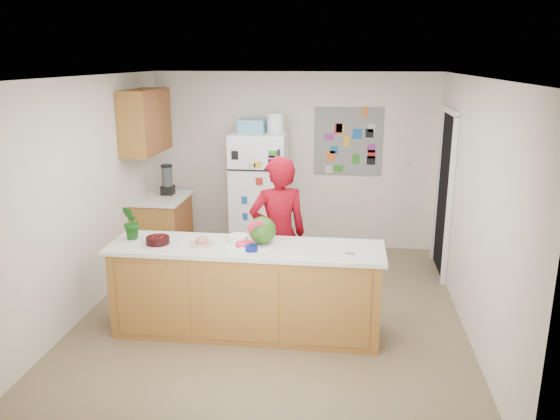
# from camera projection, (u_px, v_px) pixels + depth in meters

# --- Properties ---
(floor) EXTENTS (4.00, 4.50, 0.02)m
(floor) POSITION_uv_depth(u_px,v_px,m) (273.00, 312.00, 5.99)
(floor) COLOR brown
(floor) RESTS_ON ground
(wall_back) EXTENTS (4.00, 0.02, 2.50)m
(wall_back) POSITION_uv_depth(u_px,v_px,m) (295.00, 161.00, 7.81)
(wall_back) COLOR beige
(wall_back) RESTS_ON ground
(wall_left) EXTENTS (0.02, 4.50, 2.50)m
(wall_left) POSITION_uv_depth(u_px,v_px,m) (89.00, 195.00, 5.89)
(wall_left) COLOR beige
(wall_left) RESTS_ON ground
(wall_right) EXTENTS (0.02, 4.50, 2.50)m
(wall_right) POSITION_uv_depth(u_px,v_px,m) (473.00, 207.00, 5.41)
(wall_right) COLOR beige
(wall_right) RESTS_ON ground
(ceiling) EXTENTS (4.00, 4.50, 0.02)m
(ceiling) POSITION_uv_depth(u_px,v_px,m) (273.00, 76.00, 5.31)
(ceiling) COLOR white
(ceiling) RESTS_ON wall_back
(doorway) EXTENTS (0.03, 0.85, 2.04)m
(doorway) POSITION_uv_depth(u_px,v_px,m) (445.00, 195.00, 6.86)
(doorway) COLOR black
(doorway) RESTS_ON ground
(peninsula_base) EXTENTS (2.60, 0.62, 0.88)m
(peninsula_base) POSITION_uv_depth(u_px,v_px,m) (246.00, 291.00, 5.41)
(peninsula_base) COLOR brown
(peninsula_base) RESTS_ON floor
(peninsula_top) EXTENTS (2.68, 0.70, 0.04)m
(peninsula_top) POSITION_uv_depth(u_px,v_px,m) (246.00, 248.00, 5.29)
(peninsula_top) COLOR silver
(peninsula_top) RESTS_ON peninsula_base
(side_counter_base) EXTENTS (0.60, 0.80, 0.86)m
(side_counter_base) POSITION_uv_depth(u_px,v_px,m) (163.00, 230.00, 7.37)
(side_counter_base) COLOR brown
(side_counter_base) RESTS_ON floor
(side_counter_top) EXTENTS (0.64, 0.84, 0.04)m
(side_counter_top) POSITION_uv_depth(u_px,v_px,m) (161.00, 198.00, 7.24)
(side_counter_top) COLOR silver
(side_counter_top) RESTS_ON side_counter_base
(upper_cabinets) EXTENTS (0.35, 1.00, 0.80)m
(upper_cabinets) POSITION_uv_depth(u_px,v_px,m) (145.00, 121.00, 6.94)
(upper_cabinets) COLOR brown
(upper_cabinets) RESTS_ON wall_left
(refrigerator) EXTENTS (0.75, 0.70, 1.70)m
(refrigerator) POSITION_uv_depth(u_px,v_px,m) (260.00, 194.00, 7.61)
(refrigerator) COLOR silver
(refrigerator) RESTS_ON floor
(fridge_top_bin) EXTENTS (0.35, 0.28, 0.18)m
(fridge_top_bin) POSITION_uv_depth(u_px,v_px,m) (252.00, 126.00, 7.37)
(fridge_top_bin) COLOR #5999B2
(fridge_top_bin) RESTS_ON refrigerator
(photo_collage) EXTENTS (0.95, 0.01, 0.95)m
(photo_collage) POSITION_uv_depth(u_px,v_px,m) (348.00, 142.00, 7.62)
(photo_collage) COLOR slate
(photo_collage) RESTS_ON wall_back
(person) EXTENTS (0.73, 0.61, 1.71)m
(person) POSITION_uv_depth(u_px,v_px,m) (278.00, 235.00, 5.80)
(person) COLOR maroon
(person) RESTS_ON floor
(blender_appliance) EXTENTS (0.14, 0.14, 0.38)m
(blender_appliance) POSITION_uv_depth(u_px,v_px,m) (167.00, 181.00, 7.31)
(blender_appliance) COLOR black
(blender_appliance) RESTS_ON side_counter_top
(cutting_board) EXTENTS (0.48, 0.41, 0.01)m
(cutting_board) POSITION_uv_depth(u_px,v_px,m) (256.00, 244.00, 5.31)
(cutting_board) COLOR white
(cutting_board) RESTS_ON peninsula_top
(watermelon) EXTENTS (0.27, 0.27, 0.27)m
(watermelon) POSITION_uv_depth(u_px,v_px,m) (262.00, 230.00, 5.29)
(watermelon) COLOR #22590D
(watermelon) RESTS_ON cutting_board
(watermelon_slice) EXTENTS (0.18, 0.18, 0.02)m
(watermelon_slice) POSITION_uv_depth(u_px,v_px,m) (245.00, 244.00, 5.27)
(watermelon_slice) COLOR #CD1745
(watermelon_slice) RESTS_ON cutting_board
(cherry_bowl) EXTENTS (0.26, 0.26, 0.07)m
(cherry_bowl) POSITION_uv_depth(u_px,v_px,m) (158.00, 240.00, 5.34)
(cherry_bowl) COLOR black
(cherry_bowl) RESTS_ON peninsula_top
(white_bowl) EXTENTS (0.25, 0.25, 0.06)m
(white_bowl) POSITION_uv_depth(u_px,v_px,m) (238.00, 238.00, 5.42)
(white_bowl) COLOR silver
(white_bowl) RESTS_ON peninsula_top
(cobalt_bowl) EXTENTS (0.15, 0.15, 0.05)m
(cobalt_bowl) POSITION_uv_depth(u_px,v_px,m) (251.00, 248.00, 5.14)
(cobalt_bowl) COLOR #061256
(cobalt_bowl) RESTS_ON peninsula_top
(plate) EXTENTS (0.29, 0.29, 0.02)m
(plate) POSITION_uv_depth(u_px,v_px,m) (202.00, 243.00, 5.33)
(plate) COLOR beige
(plate) RESTS_ON peninsula_top
(paper_towel) EXTENTS (0.17, 0.15, 0.02)m
(paper_towel) POSITION_uv_depth(u_px,v_px,m) (248.00, 248.00, 5.19)
(paper_towel) COLOR white
(paper_towel) RESTS_ON peninsula_top
(keys) EXTENTS (0.09, 0.05, 0.01)m
(keys) POSITION_uv_depth(u_px,v_px,m) (350.00, 254.00, 5.05)
(keys) COLOR gray
(keys) RESTS_ON peninsula_top
(potted_plant) EXTENTS (0.23, 0.24, 0.36)m
(potted_plant) POSITION_uv_depth(u_px,v_px,m) (132.00, 222.00, 5.43)
(potted_plant) COLOR #16480C
(potted_plant) RESTS_ON peninsula_top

